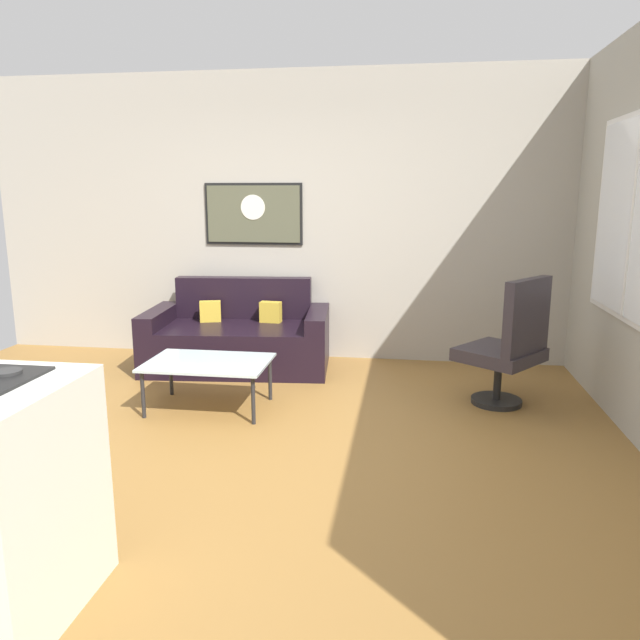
% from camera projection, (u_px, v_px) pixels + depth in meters
% --- Properties ---
extents(ground, '(6.40, 6.40, 0.04)m').
position_uv_depth(ground, '(235.00, 455.00, 3.90)').
color(ground, olive).
extents(back_wall, '(6.40, 0.05, 2.80)m').
position_uv_depth(back_wall, '(300.00, 218.00, 5.96)').
color(back_wall, '#A7A194').
rests_on(back_wall, ground).
extents(couch, '(1.78, 1.05, 0.82)m').
position_uv_depth(couch, '(239.00, 339.00, 5.77)').
color(couch, black).
rests_on(couch, ground).
extents(coffee_table, '(0.93, 0.64, 0.38)m').
position_uv_depth(coffee_table, '(208.00, 365.00, 4.62)').
color(coffee_table, silver).
rests_on(coffee_table, ground).
extents(armchair, '(0.78, 0.78, 1.02)m').
position_uv_depth(armchair, '(510.00, 345.00, 4.64)').
color(armchair, black).
rests_on(armchair, ground).
extents(wall_painting, '(0.99, 0.03, 0.60)m').
position_uv_depth(wall_painting, '(253.00, 214.00, 5.97)').
color(wall_painting, black).
extents(window, '(0.03, 1.58, 1.44)m').
position_uv_depth(window, '(634.00, 218.00, 4.09)').
color(window, silver).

